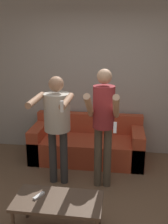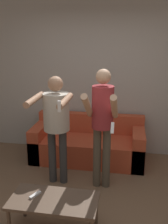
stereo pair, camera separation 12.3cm
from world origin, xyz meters
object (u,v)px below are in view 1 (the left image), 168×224
Objects in this scene: couch at (87,145)px; coffee_table at (58,203)px; person_standing_right at (103,118)px; remote_on_table at (39,196)px; person_standing_left at (57,118)px.

couch reaches higher than coffee_table.
person_standing_right reaches higher than couch.
remote_on_table is at bearing -99.27° from couch.
person_standing_right reaches higher than coffee_table.
remote_on_table is at bearing -88.58° from person_standing_left.
coffee_table is 6.23× the size of remote_on_table.
person_standing_left reaches higher than remote_on_table.
person_standing_right is at bearing -69.02° from couch.
couch is at bearing 68.96° from person_standing_left.
couch is 1.82m from coffee_table.
person_standing_left is at bearing 91.42° from remote_on_table.
person_standing_right is 1.25m from coffee_table.
person_standing_right is at bearing 57.73° from remote_on_table.
coffee_table is (-0.40, -0.99, -0.65)m from person_standing_right.
person_standing_left is at bearing 103.43° from coffee_table.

